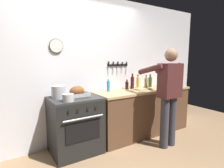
{
  "coord_description": "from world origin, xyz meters",
  "views": [
    {
      "loc": [
        -1.24,
        -1.7,
        1.52
      ],
      "look_at": [
        0.38,
        0.85,
        1.08
      ],
      "focal_mm": 29.6,
      "sensor_mm": 36.0,
      "label": 1
    }
  ],
  "objects_px": {
    "stove": "(75,125)",
    "bottle_dish_soap": "(108,86)",
    "stock_pot": "(59,92)",
    "roasting_pan": "(77,92)",
    "cutting_board": "(143,89)",
    "bottle_cooking_oil": "(138,82)",
    "saucepan": "(68,98)",
    "bottle_olive_oil": "(150,82)",
    "person_cook": "(168,92)",
    "bottle_soy_sauce": "(127,85)",
    "bottle_vinegar": "(146,83)",
    "bottle_wine_red": "(132,83)"
  },
  "relations": [
    {
      "from": "stove",
      "to": "stock_pot",
      "type": "bearing_deg",
      "value": 160.66
    },
    {
      "from": "person_cook",
      "to": "bottle_olive_oil",
      "type": "xyz_separation_m",
      "value": [
        0.31,
        0.76,
        0.06
      ]
    },
    {
      "from": "stove",
      "to": "roasting_pan",
      "type": "distance_m",
      "value": 0.53
    },
    {
      "from": "saucepan",
      "to": "bottle_dish_soap",
      "type": "xyz_separation_m",
      "value": [
        0.88,
        0.36,
        0.05
      ]
    },
    {
      "from": "cutting_board",
      "to": "bottle_soy_sauce",
      "type": "xyz_separation_m",
      "value": [
        -0.28,
        0.15,
        0.07
      ]
    },
    {
      "from": "stock_pot",
      "to": "bottle_vinegar",
      "type": "height_order",
      "value": "bottle_vinegar"
    },
    {
      "from": "cutting_board",
      "to": "saucepan",
      "type": "bearing_deg",
      "value": -173.02
    },
    {
      "from": "bottle_wine_red",
      "to": "person_cook",
      "type": "bearing_deg",
      "value": -78.91
    },
    {
      "from": "stove",
      "to": "bottle_wine_red",
      "type": "height_order",
      "value": "bottle_wine_red"
    },
    {
      "from": "cutting_board",
      "to": "bottle_cooking_oil",
      "type": "relative_size",
      "value": 1.33
    },
    {
      "from": "bottle_soy_sauce",
      "to": "stock_pot",
      "type": "bearing_deg",
      "value": -177.24
    },
    {
      "from": "stove",
      "to": "bottle_olive_oil",
      "type": "bearing_deg",
      "value": 3.84
    },
    {
      "from": "person_cook",
      "to": "bottle_vinegar",
      "type": "height_order",
      "value": "person_cook"
    },
    {
      "from": "saucepan",
      "to": "bottle_vinegar",
      "type": "height_order",
      "value": "bottle_vinegar"
    },
    {
      "from": "stock_pot",
      "to": "bottle_cooking_oil",
      "type": "xyz_separation_m",
      "value": [
        1.64,
        0.08,
        0.02
      ]
    },
    {
      "from": "cutting_board",
      "to": "bottle_wine_red",
      "type": "xyz_separation_m",
      "value": [
        -0.16,
        0.14,
        0.12
      ]
    },
    {
      "from": "bottle_cooking_oil",
      "to": "bottle_soy_sauce",
      "type": "distance_m",
      "value": 0.29
    },
    {
      "from": "stock_pot",
      "to": "bottle_vinegar",
      "type": "bearing_deg",
      "value": -0.92
    },
    {
      "from": "bottle_olive_oil",
      "to": "bottle_dish_soap",
      "type": "relative_size",
      "value": 1.1
    },
    {
      "from": "stove",
      "to": "saucepan",
      "type": "relative_size",
      "value": 5.46
    },
    {
      "from": "stove",
      "to": "person_cook",
      "type": "xyz_separation_m",
      "value": [
        1.4,
        -0.64,
        0.5
      ]
    },
    {
      "from": "stock_pot",
      "to": "bottle_dish_soap",
      "type": "distance_m",
      "value": 0.94
    },
    {
      "from": "bottle_cooking_oil",
      "to": "bottle_wine_red",
      "type": "height_order",
      "value": "bottle_wine_red"
    },
    {
      "from": "person_cook",
      "to": "cutting_board",
      "type": "distance_m",
      "value": 0.63
    },
    {
      "from": "stock_pot",
      "to": "saucepan",
      "type": "distance_m",
      "value": 0.29
    },
    {
      "from": "bottle_olive_oil",
      "to": "bottle_soy_sauce",
      "type": "bearing_deg",
      "value": 177.27
    },
    {
      "from": "bottle_vinegar",
      "to": "roasting_pan",
      "type": "bearing_deg",
      "value": -178.47
    },
    {
      "from": "bottle_vinegar",
      "to": "bottle_soy_sauce",
      "type": "distance_m",
      "value": 0.42
    },
    {
      "from": "cutting_board",
      "to": "bottle_vinegar",
      "type": "bearing_deg",
      "value": 24.57
    },
    {
      "from": "roasting_pan",
      "to": "saucepan",
      "type": "bearing_deg",
      "value": -135.48
    },
    {
      "from": "saucepan",
      "to": "bottle_vinegar",
      "type": "distance_m",
      "value": 1.73
    },
    {
      "from": "saucepan",
      "to": "bottle_olive_oil",
      "type": "xyz_separation_m",
      "value": [
        1.88,
        0.32,
        0.06
      ]
    },
    {
      "from": "stock_pot",
      "to": "bottle_dish_soap",
      "type": "bearing_deg",
      "value": 4.75
    },
    {
      "from": "stock_pot",
      "to": "bottle_soy_sauce",
      "type": "height_order",
      "value": "bottle_soy_sauce"
    },
    {
      "from": "bottle_olive_oil",
      "to": "bottle_dish_soap",
      "type": "bearing_deg",
      "value": 177.68
    },
    {
      "from": "saucepan",
      "to": "stove",
      "type": "bearing_deg",
      "value": 49.88
    },
    {
      "from": "stock_pot",
      "to": "bottle_soy_sauce",
      "type": "relative_size",
      "value": 1.11
    },
    {
      "from": "bottle_cooking_oil",
      "to": "saucepan",
      "type": "bearing_deg",
      "value": -167.14
    },
    {
      "from": "stock_pot",
      "to": "bottle_cooking_oil",
      "type": "height_order",
      "value": "bottle_cooking_oil"
    },
    {
      "from": "stove",
      "to": "bottle_vinegar",
      "type": "height_order",
      "value": "bottle_vinegar"
    },
    {
      "from": "stove",
      "to": "cutting_board",
      "type": "relative_size",
      "value": 2.5
    },
    {
      "from": "stove",
      "to": "stock_pot",
      "type": "height_order",
      "value": "stock_pot"
    },
    {
      "from": "roasting_pan",
      "to": "cutting_board",
      "type": "distance_m",
      "value": 1.36
    },
    {
      "from": "stock_pot",
      "to": "bottle_wine_red",
      "type": "bearing_deg",
      "value": 2.04
    },
    {
      "from": "stove",
      "to": "bottle_dish_soap",
      "type": "distance_m",
      "value": 0.91
    },
    {
      "from": "roasting_pan",
      "to": "bottle_cooking_oil",
      "type": "relative_size",
      "value": 1.3
    },
    {
      "from": "person_cook",
      "to": "bottle_cooking_oil",
      "type": "bearing_deg",
      "value": -4.77
    },
    {
      "from": "bottle_cooking_oil",
      "to": "bottle_olive_oil",
      "type": "relative_size",
      "value": 1.03
    },
    {
      "from": "roasting_pan",
      "to": "bottle_wine_red",
      "type": "relative_size",
      "value": 1.17
    },
    {
      "from": "bottle_soy_sauce",
      "to": "stove",
      "type": "bearing_deg",
      "value": -172.77
    }
  ]
}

